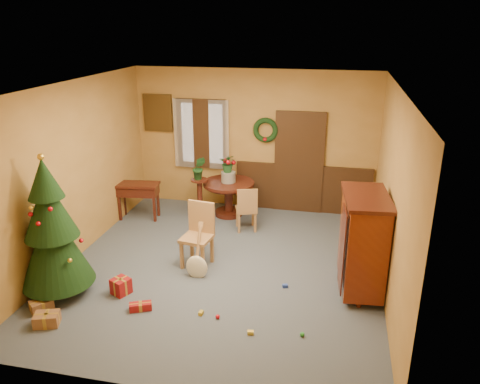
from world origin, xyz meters
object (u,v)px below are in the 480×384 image
(dining_table, at_px, (229,192))
(sideboard, at_px, (363,241))
(writing_desk, at_px, (138,192))
(chair_near, at_px, (199,232))
(christmas_tree, at_px, (52,230))

(dining_table, height_order, sideboard, sideboard)
(writing_desk, bearing_deg, chair_near, -41.84)
(christmas_tree, bearing_deg, dining_table, 62.66)
(dining_table, bearing_deg, chair_near, -89.94)
(chair_near, distance_m, sideboard, 2.58)
(christmas_tree, xyz_separation_m, sideboard, (4.30, 1.01, -0.21))
(chair_near, height_order, christmas_tree, christmas_tree)
(writing_desk, bearing_deg, dining_table, 17.15)
(chair_near, bearing_deg, writing_desk, 138.16)
(dining_table, height_order, writing_desk, writing_desk)
(christmas_tree, bearing_deg, sideboard, 13.27)
(dining_table, bearing_deg, writing_desk, -162.85)
(sideboard, bearing_deg, chair_near, 173.85)
(christmas_tree, distance_m, sideboard, 4.42)
(dining_table, xyz_separation_m, sideboard, (2.56, -2.36, 0.30))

